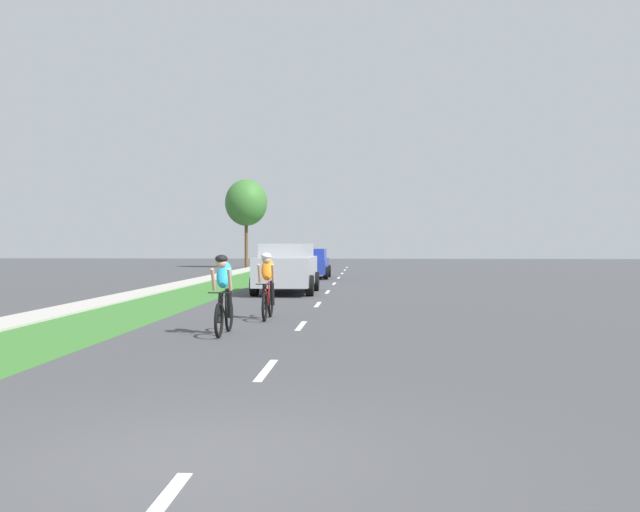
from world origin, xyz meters
name	(u,v)px	position (x,y,z in m)	size (l,w,h in m)	color
ground_plane	(326,294)	(0.00, 20.00, 0.00)	(120.00, 120.00, 0.00)	#424244
grass_verge	(195,294)	(-4.69, 20.00, 0.00)	(2.58, 70.00, 0.01)	#38722D
sidewalk_concrete	(142,293)	(-6.60, 20.00, 0.00)	(1.24, 70.00, 0.10)	#B2ADA3
lane_markings_center	(331,287)	(0.00, 24.00, 0.00)	(0.12, 52.20, 0.01)	white
cyclist_lead	(224,294)	(-1.37, 8.33, 0.81)	(0.42, 1.72, 1.58)	black
cyclist_trailing	(268,285)	(-0.91, 11.30, 0.81)	(0.42, 1.72, 1.58)	black
suv_silver	(287,267)	(-1.44, 20.42, 0.95)	(2.15, 4.70, 1.79)	#A5A8AD
sedan_blue	(310,263)	(-1.45, 31.90, 0.77)	(1.98, 4.30, 1.52)	#23389E
street_tree_far	(246,203)	(-7.41, 47.95, 4.79)	(3.11, 3.11, 6.52)	brown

